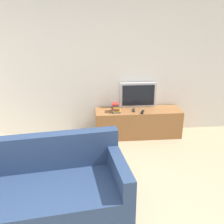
{
  "coord_description": "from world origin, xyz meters",
  "views": [
    {
      "loc": [
        -0.06,
        -1.87,
        2.23
      ],
      "look_at": [
        0.31,
        2.22,
        0.7
      ],
      "focal_mm": 42.0,
      "sensor_mm": 36.0,
      "label": 1
    }
  ],
  "objects_px": {
    "remote_on_stand": "(134,110)",
    "remote_secondary": "(143,112)",
    "tv_stand": "(138,123)",
    "couch": "(36,195)",
    "television": "(138,95)",
    "book_stack": "(116,108)"
  },
  "relations": [
    {
      "from": "book_stack",
      "to": "remote_on_stand",
      "type": "bearing_deg",
      "value": 2.72
    },
    {
      "from": "tv_stand",
      "to": "book_stack",
      "type": "xyz_separation_m",
      "value": [
        -0.44,
        -0.05,
        0.34
      ]
    },
    {
      "from": "couch",
      "to": "book_stack",
      "type": "height_order",
      "value": "couch"
    },
    {
      "from": "television",
      "to": "remote_secondary",
      "type": "xyz_separation_m",
      "value": [
        0.03,
        -0.35,
        -0.23
      ]
    },
    {
      "from": "television",
      "to": "remote_secondary",
      "type": "bearing_deg",
      "value": -85.32
    },
    {
      "from": "book_stack",
      "to": "television",
      "type": "bearing_deg",
      "value": 28.09
    },
    {
      "from": "tv_stand",
      "to": "remote_on_stand",
      "type": "height_order",
      "value": "remote_on_stand"
    },
    {
      "from": "television",
      "to": "couch",
      "type": "height_order",
      "value": "television"
    },
    {
      "from": "tv_stand",
      "to": "book_stack",
      "type": "bearing_deg",
      "value": -173.98
    },
    {
      "from": "tv_stand",
      "to": "remote_on_stand",
      "type": "bearing_deg",
      "value": -161.98
    },
    {
      "from": "television",
      "to": "couch",
      "type": "relative_size",
      "value": 0.32
    },
    {
      "from": "remote_on_stand",
      "to": "remote_secondary",
      "type": "bearing_deg",
      "value": -39.99
    },
    {
      "from": "remote_secondary",
      "to": "tv_stand",
      "type": "bearing_deg",
      "value": 108.75
    },
    {
      "from": "remote_on_stand",
      "to": "remote_secondary",
      "type": "distance_m",
      "value": 0.18
    },
    {
      "from": "tv_stand",
      "to": "remote_secondary",
      "type": "relative_size",
      "value": 10.26
    },
    {
      "from": "couch",
      "to": "remote_on_stand",
      "type": "distance_m",
      "value": 2.51
    },
    {
      "from": "book_stack",
      "to": "remote_secondary",
      "type": "xyz_separation_m",
      "value": [
        0.49,
        -0.1,
        -0.06
      ]
    },
    {
      "from": "tv_stand",
      "to": "remote_on_stand",
      "type": "xyz_separation_m",
      "value": [
        -0.09,
        -0.03,
        0.28
      ]
    },
    {
      "from": "book_stack",
      "to": "remote_secondary",
      "type": "bearing_deg",
      "value": -11.86
    },
    {
      "from": "couch",
      "to": "television",
      "type": "bearing_deg",
      "value": 47.31
    },
    {
      "from": "tv_stand",
      "to": "couch",
      "type": "distance_m",
      "value": 2.58
    },
    {
      "from": "tv_stand",
      "to": "couch",
      "type": "relative_size",
      "value": 0.75
    }
  ]
}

